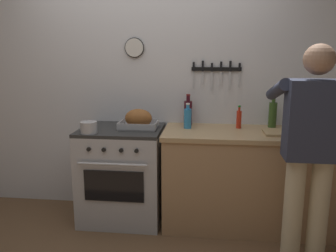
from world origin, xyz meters
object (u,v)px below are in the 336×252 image
bottle_dish_soap (188,118)px  bottle_olive_oil (273,114)px  stove (122,174)px  bottle_hot_sauce (239,119)px  saucepan (89,127)px  cutting_board (285,133)px  bottle_wine_red (188,112)px  roasting_pan (139,120)px  person_cook (311,146)px

bottle_dish_soap → bottle_olive_oil: bearing=10.0°
stove → bottle_hot_sauce: 1.22m
saucepan → cutting_board: 1.71m
bottle_hot_sauce → bottle_dish_soap: bearing=-173.1°
bottle_olive_oil → bottle_wine_red: bearing=178.8°
roasting_pan → bottle_hot_sauce: 0.93m
bottle_dish_soap → saucepan: bearing=-160.9°
roasting_pan → bottle_olive_oil: size_ratio=1.17×
stove → saucepan: 0.59m
roasting_pan → stove: bearing=-175.6°
cutting_board → bottle_olive_oil: bottle_olive_oil is taller
roasting_pan → bottle_wine_red: 0.50m
bottle_hot_sauce → bottle_dish_soap: size_ratio=0.90×
stove → roasting_pan: 0.56m
bottle_wine_red → cutting_board: bearing=-18.7°
person_cook → saucepan: size_ratio=11.14×
roasting_pan → bottle_hot_sauce: bottle_hot_sauce is taller
saucepan → stove: bearing=43.3°
bottle_wine_red → bottle_hot_sauce: bearing=-11.6°
roasting_pan → bottle_dish_soap: (0.45, 0.06, 0.02)m
stove → bottle_wine_red: size_ratio=3.01×
bottle_hot_sauce → saucepan: bearing=-165.2°
saucepan → bottle_olive_oil: (1.64, 0.43, 0.08)m
cutting_board → bottle_hot_sauce: (-0.38, 0.19, 0.08)m
cutting_board → bottle_dish_soap: (-0.85, 0.14, 0.09)m
person_cook → bottle_dish_soap: 1.15m
cutting_board → person_cook: bearing=-83.6°
cutting_board → bottle_hot_sauce: bearing=153.3°
bottle_olive_oil → bottle_dish_soap: (-0.79, -0.14, -0.03)m
roasting_pan → bottle_dish_soap: 0.46m
roasting_pan → bottle_wine_red: bottle_wine_red is taller
roasting_pan → cutting_board: (1.31, -0.07, -0.07)m
roasting_pan → cutting_board: 1.31m
stove → person_cook: (1.53, -0.62, 0.50)m
roasting_pan → bottle_olive_oil: bottle_olive_oil is taller
stove → bottle_olive_oil: 1.53m
bottle_dish_soap → bottle_wine_red: bearing=92.3°
bottle_dish_soap → roasting_pan: bearing=-172.3°
bottle_hot_sauce → roasting_pan: bearing=-172.7°
saucepan → bottle_dish_soap: size_ratio=0.63×
stove → saucepan: bearing=-136.7°
person_cook → cutting_board: 0.56m
stove → cutting_board: cutting_board is taller
bottle_hot_sauce → stove: bearing=-173.2°
saucepan → cutting_board: size_ratio=0.41×
saucepan → bottle_dish_soap: 0.90m
stove → bottle_olive_oil: size_ratio=2.99×
roasting_pan → saucepan: roasting_pan is taller
bottle_hot_sauce → bottle_wine_red: bearing=168.4°
roasting_pan → bottle_dish_soap: size_ratio=1.49×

